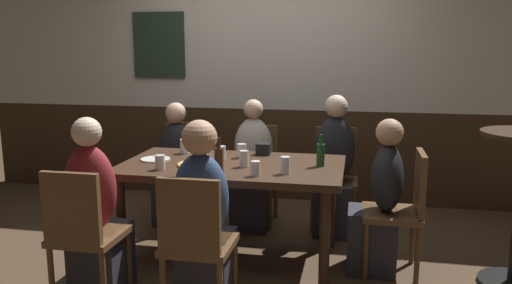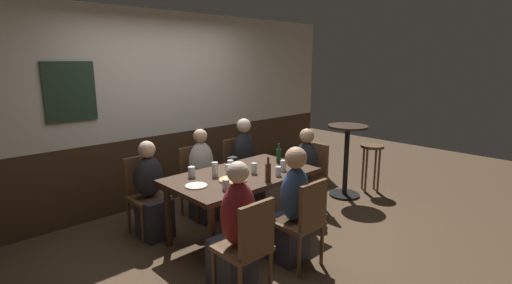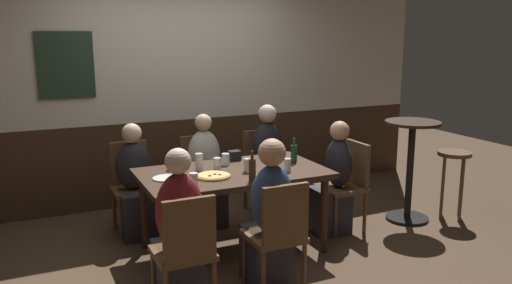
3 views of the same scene
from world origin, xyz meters
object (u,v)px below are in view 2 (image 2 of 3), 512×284
(person_mid_near, at_px, (291,213))
(chair_left_near, at_px, (248,244))
(plate_white_large, at_px, (196,186))
(side_bar_table, at_px, (346,155))
(chair_left_far, at_px, (145,190))
(pint_glass_amber, at_px, (192,172))
(bar_stool, at_px, (372,155))
(beer_bottle_green, at_px, (279,155))
(person_head_east, at_px, (303,178))
(highball_clear, at_px, (254,169))
(tumbler_short, at_px, (230,165))
(condiment_caddy, at_px, (232,161))
(pizza, at_px, (233,180))
(beer_glass_half, at_px, (283,166))
(dining_table, at_px, (242,181))
(person_right_far, at_px, (246,168))
(pint_glass_stout, at_px, (226,185))
(chair_mid_far, at_px, (196,177))
(tumbler_water, at_px, (229,170))
(person_mid_far, at_px, (204,182))
(pint_glass_pale, at_px, (278,171))
(person_left_far, at_px, (152,197))
(chair_mid_near, at_px, (304,219))
(beer_bottle_brown, at_px, (268,172))
(chair_head_east, at_px, (311,172))
(beer_glass_tall, at_px, (215,170))
(person_left_near, at_px, (235,238))

(person_mid_near, bearing_deg, chair_left_near, -167.28)
(plate_white_large, distance_m, side_bar_table, 2.56)
(chair_left_far, relative_size, pint_glass_amber, 7.65)
(bar_stool, bearing_deg, beer_bottle_green, 171.75)
(person_mid_near, bearing_deg, pint_glass_amber, 114.86)
(person_head_east, bearing_deg, highball_clear, -175.24)
(tumbler_short, distance_m, condiment_caddy, 0.20)
(pizza, relative_size, side_bar_table, 0.28)
(beer_bottle_green, bearing_deg, beer_glass_half, -128.59)
(dining_table, xyz_separation_m, side_bar_table, (1.96, -0.06, -0.04))
(person_right_far, xyz_separation_m, side_bar_table, (1.25, -0.78, 0.11))
(chair_left_far, relative_size, pint_glass_stout, 8.56)
(chair_left_near, height_order, beer_bottle_green, beer_bottle_green)
(chair_mid_far, relative_size, side_bar_table, 0.84)
(tumbler_water, bearing_deg, person_mid_far, 80.13)
(pint_glass_pale, xyz_separation_m, beer_bottle_green, (0.40, 0.37, 0.04))
(chair_left_far, bearing_deg, person_left_far, -90.00)
(pizza, relative_size, pint_glass_pale, 2.89)
(tumbler_short, height_order, side_bar_table, side_bar_table)
(dining_table, distance_m, person_head_east, 1.08)
(chair_mid_near, relative_size, condiment_caddy, 8.00)
(beer_bottle_brown, bearing_deg, beer_bottle_green, 35.09)
(chair_head_east, bearing_deg, bar_stool, -9.85)
(person_mid_near, bearing_deg, person_right_far, 63.64)
(chair_left_far, xyz_separation_m, condiment_caddy, (0.88, -0.52, 0.29))
(dining_table, bearing_deg, beer_glass_tall, 152.73)
(person_mid_near, xyz_separation_m, beer_bottle_brown, (0.01, 0.33, 0.34))
(chair_head_east, distance_m, person_left_far, 2.07)
(chair_mid_far, distance_m, plate_white_large, 1.10)
(pint_glass_amber, bearing_deg, person_left_far, 119.83)
(person_mid_far, relative_size, pizza, 3.91)
(person_right_far, bearing_deg, pint_glass_pale, -114.52)
(person_left_near, relative_size, bar_stool, 1.62)
(chair_head_east, height_order, person_mid_far, person_mid_far)
(person_right_far, relative_size, person_head_east, 1.08)
(person_mid_far, relative_size, pint_glass_amber, 9.89)
(person_right_far, bearing_deg, beer_glass_half, -107.05)
(pint_glass_amber, distance_m, tumbler_water, 0.40)
(chair_mid_far, distance_m, pint_glass_pale, 1.26)
(beer_glass_half, xyz_separation_m, beer_bottle_green, (0.22, 0.27, 0.04))
(chair_left_far, height_order, person_right_far, person_right_far)
(person_head_east, xyz_separation_m, beer_glass_half, (-0.64, -0.22, 0.33))
(pint_glass_amber, height_order, plate_white_large, pint_glass_amber)
(pizza, bearing_deg, beer_glass_half, -9.06)
(condiment_caddy, bearing_deg, beer_glass_tall, -152.54)
(highball_clear, relative_size, beer_glass_half, 1.00)
(pint_glass_amber, distance_m, highball_clear, 0.67)
(person_mid_far, height_order, pint_glass_stout, person_mid_far)
(tumbler_short, distance_m, beer_glass_tall, 0.30)
(chair_mid_far, xyz_separation_m, beer_glass_half, (0.42, -1.10, 0.30))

